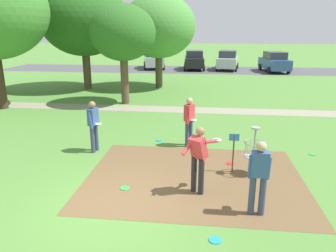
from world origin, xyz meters
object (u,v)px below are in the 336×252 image
(frisbee_mid_grass, at_px, (125,188))
(frisbee_far_right, at_px, (215,240))
(parked_car_leftmost, at_px, (154,59))
(frisbee_near_basket, at_px, (230,163))
(parked_car_center_left, at_px, (194,60))
(disc_golf_basket, at_px, (252,149))
(player_waiting_right, at_px, (189,119))
(player_waiting_left, at_px, (199,156))
(frisbee_far_left, at_px, (313,154))
(player_throwing, at_px, (93,124))
(parked_car_rightmost, at_px, (274,62))
(tree_near_left, at_px, (83,18))
(player_foreground_watching, at_px, (259,174))
(frisbee_by_tee, at_px, (159,140))
(tree_near_right, at_px, (123,33))
(parked_car_center_right, at_px, (228,60))
(tree_mid_left, at_px, (159,26))

(frisbee_mid_grass, height_order, frisbee_far_right, same)
(frisbee_mid_grass, bearing_deg, frisbee_far_right, -39.72)
(frisbee_mid_grass, relative_size, parked_car_leftmost, 0.05)
(frisbee_near_basket, height_order, parked_car_leftmost, parked_car_leftmost)
(parked_car_center_left, bearing_deg, disc_golf_basket, -84.04)
(player_waiting_right, bearing_deg, frisbee_near_basket, -46.87)
(parked_car_center_left, bearing_deg, frisbee_far_right, -86.96)
(player_waiting_left, distance_m, frisbee_far_left, 4.80)
(player_throwing, bearing_deg, parked_car_rightmost, 65.27)
(disc_golf_basket, xyz_separation_m, parked_car_center_left, (-2.47, 23.70, 0.17))
(player_waiting_right, xyz_separation_m, tree_near_left, (-7.40, 10.36, 3.56))
(player_foreground_watching, bearing_deg, frisbee_far_right, -130.86)
(player_throwing, xyz_separation_m, frisbee_by_tee, (1.98, 1.30, -0.96))
(player_foreground_watching, distance_m, player_waiting_left, 1.56)
(frisbee_far_left, distance_m, parked_car_leftmost, 24.00)
(player_waiting_right, relative_size, frisbee_by_tee, 6.93)
(parked_car_leftmost, bearing_deg, parked_car_center_left, -4.59)
(tree_near_right, relative_size, parked_car_center_right, 1.17)
(player_waiting_right, relative_size, frisbee_near_basket, 7.05)
(disc_golf_basket, height_order, player_waiting_left, player_waiting_left)
(player_throwing, height_order, frisbee_mid_grass, player_throwing)
(player_throwing, height_order, parked_car_leftmost, parked_car_leftmost)
(player_foreground_watching, height_order, frisbee_by_tee, player_foreground_watching)
(disc_golf_basket, distance_m, tree_mid_left, 14.46)
(player_waiting_right, relative_size, parked_car_center_left, 0.40)
(frisbee_far_right, bearing_deg, tree_mid_left, 101.83)
(tree_near_right, height_order, parked_car_rightmost, tree_near_right)
(player_throwing, distance_m, frisbee_near_basket, 4.55)
(frisbee_near_basket, distance_m, frisbee_by_tee, 3.05)
(player_foreground_watching, xyz_separation_m, frisbee_by_tee, (-2.81, 4.56, -0.96))
(frisbee_near_basket, bearing_deg, parked_car_center_left, 94.88)
(tree_near_right, bearing_deg, parked_car_leftmost, 93.33)
(parked_car_center_left, bearing_deg, tree_near_right, -101.59)
(parked_car_center_right, bearing_deg, frisbee_near_basket, -93.16)
(player_waiting_left, distance_m, player_waiting_right, 3.34)
(tree_near_left, bearing_deg, disc_golf_basket, -53.41)
(disc_golf_basket, xyz_separation_m, frisbee_near_basket, (-0.51, 0.65, -0.74))
(frisbee_near_basket, xyz_separation_m, tree_mid_left, (-3.99, 12.69, 4.03))
(parked_car_rightmost, bearing_deg, tree_near_left, -144.19)
(player_waiting_left, bearing_deg, tree_near_right, 113.68)
(tree_near_right, distance_m, parked_car_leftmost, 15.98)
(player_waiting_left, bearing_deg, player_foreground_watching, -32.75)
(player_waiting_left, bearing_deg, tree_near_left, 119.68)
(tree_mid_left, xyz_separation_m, parked_car_rightmost, (9.48, 9.36, -3.11))
(tree_near_left, bearing_deg, frisbee_far_right, -62.26)
(frisbee_far_left, height_order, parked_car_center_left, parked_car_center_left)
(player_throwing, bearing_deg, tree_mid_left, 88.00)
(player_waiting_left, relative_size, parked_car_leftmost, 0.38)
(tree_mid_left, relative_size, parked_car_center_left, 1.43)
(player_foreground_watching, relative_size, parked_car_center_right, 0.39)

